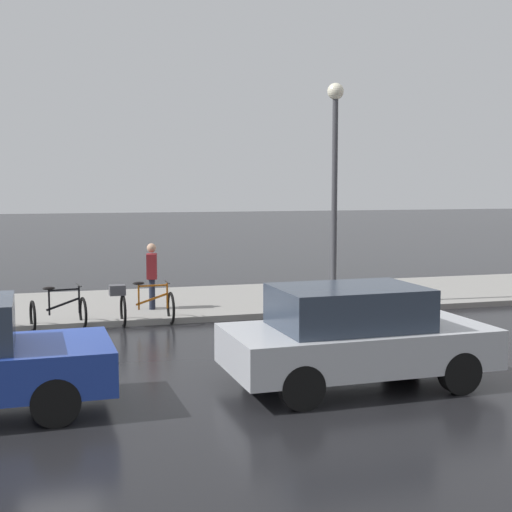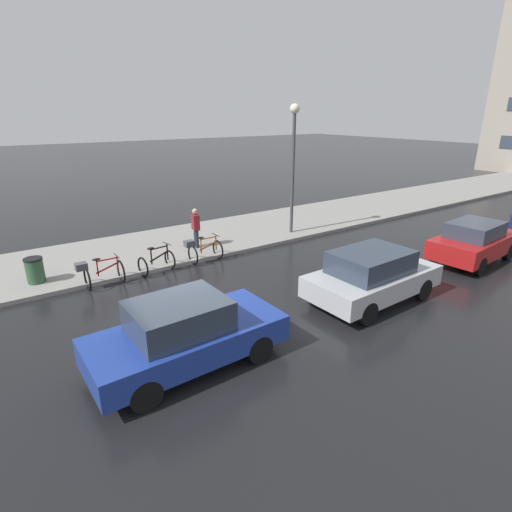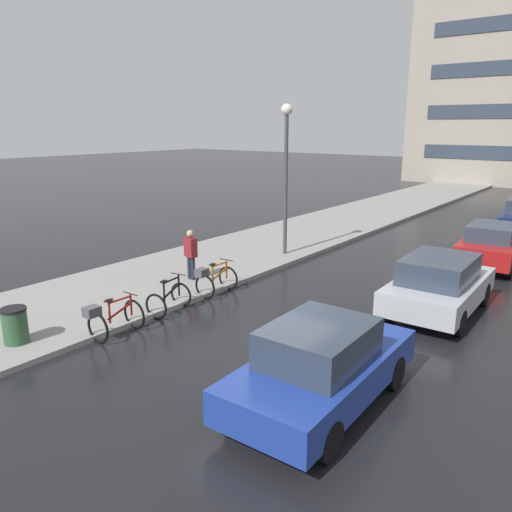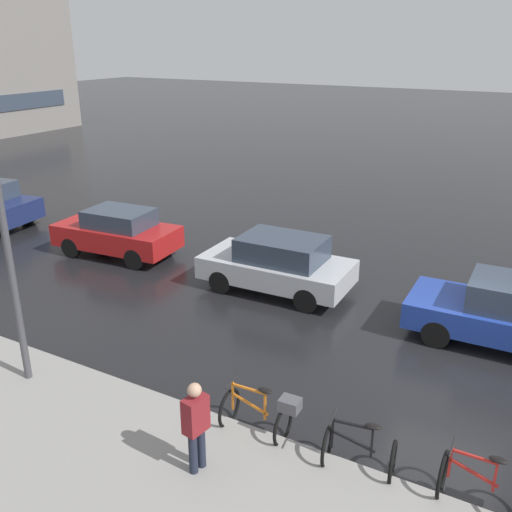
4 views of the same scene
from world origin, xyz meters
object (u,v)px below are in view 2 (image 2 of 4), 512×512
Objects in this scene: pedestrian at (196,227)px; streetlamp at (293,151)px; bicycle_nearest at (99,272)px; car_silver at (372,275)px; car_red at (474,241)px; bicycle_second at (157,262)px; trash_bin at (35,272)px; car_blue at (185,334)px; bicycle_third at (202,249)px.

streetlamp is (0.50, 4.47, 2.73)m from pedestrian.
bicycle_nearest is 0.33× the size of car_silver.
pedestrian reaches higher than car_red.
trash_bin is (-1.07, -3.59, 0.09)m from bicycle_second.
bicycle_nearest reaches higher than bicycle_second.
trash_bin is at bearing -162.29° from car_blue.
bicycle_nearest is 9.22m from streetlamp.
bicycle_nearest is 3.68m from bicycle_third.
bicycle_nearest reaches higher than trash_bin.
car_blue is at bearing -28.32° from pedestrian.
streetlamp is (-0.85, 4.91, 3.19)m from bicycle_third.
bicycle_nearest is 0.80× the size of pedestrian.
bicycle_second is 0.29× the size of car_silver.
bicycle_second is 0.28× the size of car_blue.
bicycle_nearest is at bearing -131.28° from car_silver.
streetlamp reaches higher than car_silver.
car_blue reaches higher than car_silver.
car_red is 10.46m from pedestrian.
streetlamp is at bearing 127.84° from car_blue.
car_red reaches higher than trash_bin.
bicycle_nearest is at bearing -175.30° from car_blue.
car_blue is at bearing -30.54° from bicycle_third.
car_silver is 0.74× the size of streetlamp.
bicycle_nearest is at bearing -70.25° from pedestrian.
streetlamp reaches higher than pedestrian.
bicycle_second is (-0.15, 1.93, -0.11)m from bicycle_nearest.
streetlamp is 5.86× the size of trash_bin.
trash_bin is (-6.72, -7.93, -0.32)m from car_silver.
car_silver is 2.39× the size of pedestrian.
bicycle_second is at bearing 164.81° from car_blue.
car_silver is (5.65, 4.33, 0.41)m from bicycle_second.
bicycle_second is 0.22× the size of streetlamp.
bicycle_third reaches higher than trash_bin.
bicycle_third is 0.81× the size of pedestrian.
car_red reaches higher than bicycle_nearest.
car_blue is 0.76× the size of streetlamp.
streetlamp is at bearing -152.42° from car_red.
car_silver is at bearing 37.49° from bicycle_second.
bicycle_nearest is 4.41m from pedestrian.
car_red is at bearing 27.58° from streetlamp.
car_red is (5.59, 8.28, 0.28)m from bicycle_third.
car_silver is at bearing 17.08° from pedestrian.
pedestrian is (-6.94, -7.83, 0.19)m from car_red.
car_red is at bearing 90.48° from car_silver.
car_blue is at bearing 4.70° from bicycle_nearest.
car_silver is (5.64, 2.59, 0.29)m from bicycle_third.
car_blue is 1.03× the size of car_silver.
car_red is at bearing 55.97° from bicycle_third.
car_red is (5.46, 11.95, 0.28)m from bicycle_nearest.
car_silver is at bearing -89.52° from car_red.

